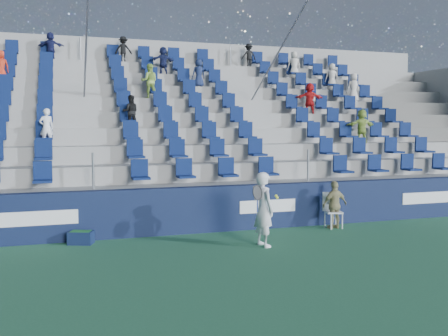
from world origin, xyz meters
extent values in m
plane|color=#2F6F47|center=(0.00, 0.00, 0.00)|extent=(70.00, 70.00, 0.00)
cube|color=#10193A|center=(0.00, 3.15, 0.60)|extent=(24.00, 0.30, 1.20)
cube|color=white|center=(-5.00, 2.99, 0.62)|extent=(3.20, 0.02, 0.34)
cube|color=white|center=(1.50, 2.99, 0.62)|extent=(1.60, 0.02, 0.34)
cube|color=white|center=(7.00, 2.99, 0.62)|extent=(2.40, 0.02, 0.34)
cube|color=gray|center=(0.00, 3.72, 0.60)|extent=(24.00, 0.85, 1.20)
cube|color=gray|center=(0.00, 4.57, 0.85)|extent=(24.00, 0.85, 1.70)
cube|color=gray|center=(0.00, 5.42, 1.10)|extent=(24.00, 0.85, 2.20)
cube|color=gray|center=(0.00, 6.28, 1.35)|extent=(24.00, 0.85, 2.70)
cube|color=gray|center=(0.00, 7.12, 1.60)|extent=(24.00, 0.85, 3.20)
cube|color=gray|center=(0.00, 7.97, 1.85)|extent=(24.00, 0.85, 3.70)
cube|color=gray|center=(0.00, 8.82, 2.10)|extent=(24.00, 0.85, 4.20)
cube|color=gray|center=(0.00, 9.68, 2.35)|extent=(24.00, 0.85, 4.70)
cube|color=gray|center=(0.00, 10.52, 2.60)|extent=(24.00, 0.85, 5.20)
cube|color=gray|center=(0.00, 11.20, 3.10)|extent=(24.00, 0.50, 6.20)
cube|color=#0C1B4A|center=(0.00, 3.72, 1.55)|extent=(16.05, 0.50, 0.70)
cube|color=#0C1B4A|center=(0.00, 4.57, 2.05)|extent=(16.05, 0.50, 0.70)
cube|color=#0C1B4A|center=(0.00, 5.42, 2.55)|extent=(16.05, 0.50, 0.70)
cube|color=#0C1B4A|center=(0.00, 6.28, 3.05)|extent=(16.05, 0.50, 0.70)
cube|color=#0C1B4A|center=(0.00, 7.12, 3.55)|extent=(16.05, 0.50, 0.70)
cube|color=#0C1B4A|center=(0.00, 7.97, 4.05)|extent=(16.05, 0.50, 0.70)
cube|color=#0C1B4A|center=(0.00, 8.82, 4.55)|extent=(16.05, 0.50, 0.70)
cube|color=#0C1B4A|center=(0.00, 9.68, 5.05)|extent=(16.05, 0.50, 0.70)
cube|color=#0C1B4A|center=(0.00, 10.52, 5.55)|extent=(16.05, 0.50, 0.70)
cylinder|color=gray|center=(-3.00, 7.12, 4.35)|extent=(0.06, 7.68, 4.55)
cylinder|color=gray|center=(3.00, 7.12, 4.35)|extent=(0.06, 7.68, 4.55)
imported|color=#1A1E4E|center=(-4.06, 10.47, 5.70)|extent=(0.97, 0.48, 1.01)
imported|color=white|center=(-4.13, 5.38, 2.73)|extent=(0.43, 0.33, 1.05)
imported|color=red|center=(4.82, 7.08, 3.76)|extent=(1.07, 0.50, 1.11)
imported|color=black|center=(-1.71, 6.23, 3.21)|extent=(0.53, 0.44, 1.01)
imported|color=#182348|center=(1.13, 8.77, 4.71)|extent=(0.54, 0.39, 1.03)
imported|color=beige|center=(7.16, 7.92, 4.26)|extent=(0.59, 0.43, 1.13)
imported|color=black|center=(3.74, 10.47, 5.69)|extent=(0.64, 0.38, 0.98)
imported|color=beige|center=(6.69, 8.77, 4.74)|extent=(0.60, 0.46, 1.08)
imported|color=#9EBF4C|center=(5.91, 5.38, 2.77)|extent=(1.07, 0.38, 1.14)
imported|color=black|center=(-1.41, 10.47, 5.70)|extent=(0.73, 0.57, 1.00)
imported|color=beige|center=(5.41, 9.62, 5.26)|extent=(0.61, 0.46, 1.13)
imported|color=#18204A|center=(-0.03, 9.62, 5.22)|extent=(1.02, 0.51, 1.05)
imported|color=red|center=(-5.60, 8.77, 4.73)|extent=(0.60, 0.49, 1.05)
imported|color=#92BB4A|center=(-0.84, 7.92, 4.29)|extent=(0.62, 0.51, 1.19)
imported|color=white|center=(0.66, 1.25, 0.86)|extent=(0.53, 0.70, 1.72)
cylinder|color=navy|center=(0.41, 1.00, 0.99)|extent=(0.03, 0.03, 0.28)
torus|color=black|center=(0.41, 1.00, 1.29)|extent=(0.30, 0.17, 0.28)
plane|color=#262626|center=(0.41, 1.00, 1.29)|extent=(0.30, 0.16, 0.29)
sphere|color=yellow|center=(0.91, 1.05, 1.15)|extent=(0.07, 0.07, 0.07)
sphere|color=yellow|center=(0.91, 1.11, 1.18)|extent=(0.07, 0.07, 0.07)
cube|color=white|center=(3.25, 2.55, 0.44)|extent=(0.51, 0.51, 0.04)
cube|color=white|center=(3.25, 2.75, 0.70)|extent=(0.42, 0.14, 0.52)
cylinder|color=white|center=(3.08, 2.38, 0.21)|extent=(0.03, 0.03, 0.42)
cylinder|color=white|center=(3.42, 2.38, 0.21)|extent=(0.03, 0.03, 0.42)
cylinder|color=white|center=(3.08, 2.72, 0.21)|extent=(0.03, 0.03, 0.42)
cylinder|color=white|center=(3.42, 2.72, 0.21)|extent=(0.03, 0.03, 0.42)
imported|color=tan|center=(3.25, 2.50, 0.65)|extent=(0.79, 0.41, 1.30)
cube|color=#111D3E|center=(-3.35, 2.75, 0.15)|extent=(0.64, 0.53, 0.30)
cube|color=#1E662D|center=(-3.35, 2.75, 0.22)|extent=(0.52, 0.40, 0.18)
camera|label=1|loc=(-3.67, -9.28, 2.77)|focal=40.00mm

